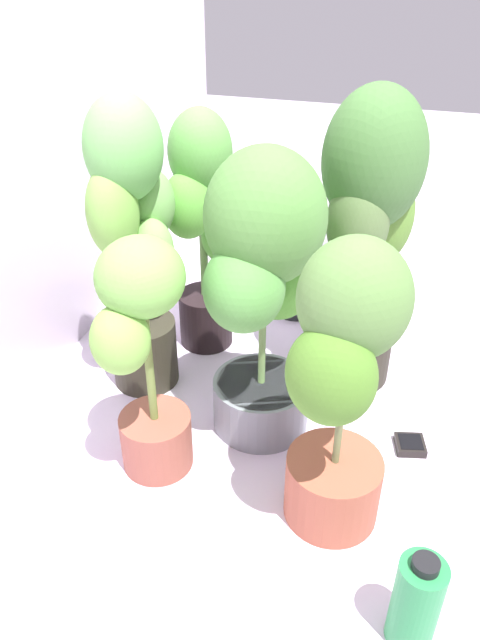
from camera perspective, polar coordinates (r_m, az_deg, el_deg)
ground_plane at (r=1.86m, az=5.62°, el=-9.39°), size 8.00×8.00×0.00m
potted_plant_front_left at (r=1.33m, az=9.45°, el=-6.11°), size 0.33×0.30×0.76m
potted_plant_back_right at (r=1.97m, az=-3.40°, el=9.55°), size 0.36×0.28×0.82m
potted_plant_front_right at (r=1.80m, az=11.89°, el=9.19°), size 0.40×0.38×0.92m
potted_plant_center at (r=1.57m, az=2.30°, el=4.16°), size 0.44×0.43×0.83m
potted_plant_back_left at (r=1.49m, az=-9.05°, el=-2.98°), size 0.31×0.29×0.68m
potted_plant_back_center at (r=1.77m, az=-9.88°, el=7.72°), size 0.34×0.29×0.91m
hygrometer_box at (r=1.83m, az=15.64°, el=-11.19°), size 0.10×0.10×0.03m
floor_fan at (r=2.25m, az=5.53°, el=6.90°), size 0.30×0.30×0.40m
nutrient_bottle at (r=1.38m, az=16.14°, el=-24.05°), size 0.10×0.10×0.25m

